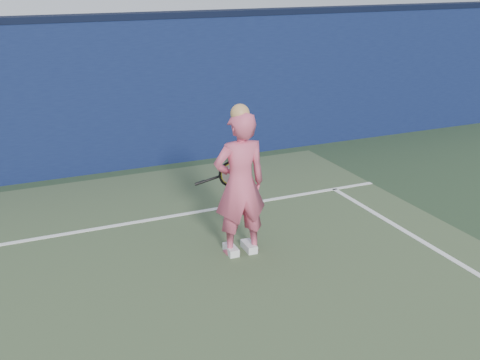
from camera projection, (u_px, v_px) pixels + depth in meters
name	position (u px, v px, depth m)	size (l,w,h in m)	color
player	(240.00, 184.00, 7.11)	(0.66, 0.45, 1.86)	#D65371
racket	(228.00, 174.00, 7.47)	(0.60, 0.19, 0.33)	black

